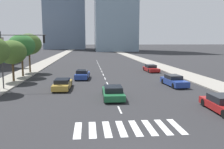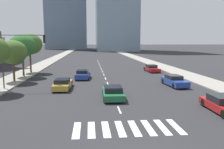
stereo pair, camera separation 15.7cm
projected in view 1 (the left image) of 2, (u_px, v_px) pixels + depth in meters
sidewalk_east at (179, 73)px, 40.27m from camera, size 4.00×260.00×0.15m
sidewalk_west at (21, 75)px, 37.59m from camera, size 4.00×260.00×0.15m
crosswalk_near at (128, 128)px, 14.68m from camera, size 6.75×2.77×0.01m
lane_divider_center at (102, 72)px, 42.25m from camera, size 0.14×50.00×0.01m
sedan_gold_0 at (62, 84)px, 26.70m from camera, size 1.93×4.83×1.20m
sedan_red_1 at (151, 68)px, 42.17m from camera, size 2.00×4.81×1.25m
sedan_green_2 at (113, 93)px, 22.35m from camera, size 2.02×4.61×1.20m
sedan_blue_3 at (174, 81)px, 28.66m from camera, size 2.08×4.83×1.30m
sedan_red_4 at (223, 104)px, 18.11m from camera, size 2.00×4.73×1.24m
sedan_blue_5 at (82, 75)px, 34.01m from camera, size 2.19×4.52×1.30m
traffic_signal_far at (18, 49)px, 25.94m from camera, size 5.20×0.28×6.36m
street_tree_second at (12, 52)px, 30.70m from camera, size 3.70×3.70×5.43m
street_tree_third at (21, 46)px, 35.08m from camera, size 4.00×4.00×6.30m
street_tree_fourth at (29, 44)px, 39.51m from camera, size 4.21×4.21×6.58m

